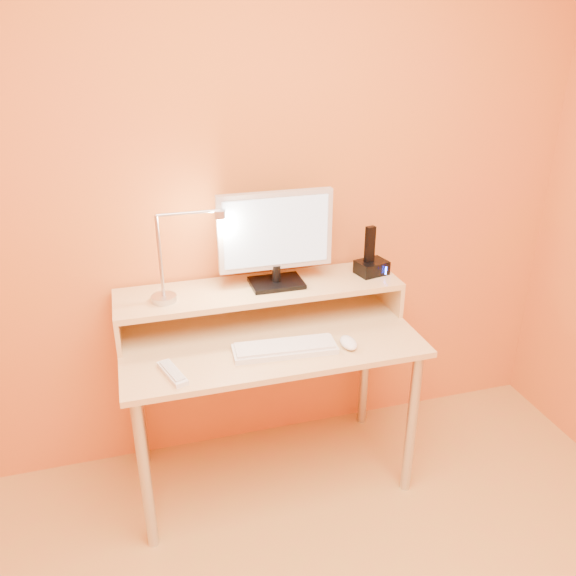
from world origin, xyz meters
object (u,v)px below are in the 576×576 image
object	(u,v)px
phone_dock	(372,267)
remote_control	(172,373)
keyboard	(285,349)
mouse	(348,343)
lamp_base	(164,298)
monitor_panel	(275,231)

from	to	relation	value
phone_dock	remote_control	world-z (taller)	phone_dock
keyboard	mouse	bearing A→B (deg)	-3.56
lamp_base	phone_dock	world-z (taller)	phone_dock
remote_control	monitor_panel	bearing A→B (deg)	17.79
monitor_panel	phone_dock	distance (m)	0.48
lamp_base	remote_control	xyz separation A→B (m)	(-0.01, -0.30, -0.16)
monitor_panel	remote_control	bearing A→B (deg)	-144.39
lamp_base	keyboard	world-z (taller)	lamp_base
monitor_panel	remote_control	world-z (taller)	monitor_panel
phone_dock	keyboard	world-z (taller)	phone_dock
monitor_panel	remote_control	distance (m)	0.71
keyboard	mouse	world-z (taller)	mouse
mouse	lamp_base	bearing A→B (deg)	158.35
remote_control	mouse	bearing A→B (deg)	-16.07
lamp_base	monitor_panel	bearing A→B (deg)	4.85
mouse	remote_control	distance (m)	0.69
phone_dock	monitor_panel	bearing A→B (deg)	166.18
remote_control	keyboard	bearing A→B (deg)	-10.95
keyboard	mouse	distance (m)	0.25
lamp_base	keyboard	distance (m)	0.52
lamp_base	remote_control	world-z (taller)	lamp_base
phone_dock	mouse	world-z (taller)	phone_dock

